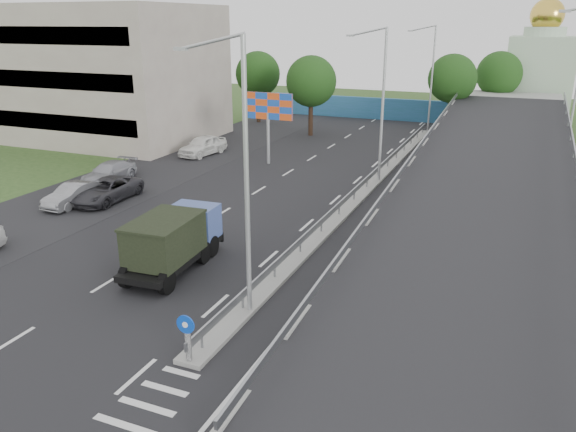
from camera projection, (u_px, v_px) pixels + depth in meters
The scene contains 23 objects.
ground at pixel (149, 405), 16.35m from camera, with size 160.00×160.00×0.00m, color #2D4C1E.
road_surface at pixel (303, 201), 34.86m from camera, with size 26.00×90.00×0.04m, color black.
parking_strip at pixel (131, 180), 39.61m from camera, with size 8.00×90.00×0.05m, color black.
median at pixel (367, 188), 37.22m from camera, with size 1.00×44.00×0.20m, color gray.
overpass_ramp at pixel (488, 176), 33.93m from camera, with size 10.00×50.00×3.50m.
median_guardrail at pixel (367, 179), 37.00m from camera, with size 0.09×44.00×0.71m.
sign_bollard at pixel (187, 338), 17.90m from camera, with size 0.64×0.23×1.67m.
lamp_post_near at pixel (241, 166), 19.62m from camera, with size 2.74×0.18×10.08m.
lamp_post_mid at pixel (380, 98), 37.04m from camera, with size 2.74×0.18×10.08m.
lamp_post_far at pixel (430, 73), 54.46m from camera, with size 2.74×0.18×10.08m.
beige_building at pixel (84, 72), 53.20m from camera, with size 24.00×14.00×12.00m, color gray.
blue_wall at pixel (398, 110), 62.70m from camera, with size 30.00×0.50×2.40m, color #22607D.
church at pixel (539, 71), 63.20m from camera, with size 7.00×7.00×13.80m.
billboard at pixel (268, 110), 42.64m from camera, with size 4.00×0.24×5.50m.
tree_left_mid at pixel (311, 81), 53.13m from camera, with size 4.80×4.80×7.60m.
tree_median_far at pixel (452, 79), 55.72m from camera, with size 4.80×4.80×7.60m.
tree_left_far at pixel (258, 74), 60.41m from camera, with size 4.80×4.80×7.60m.
tree_ramp_far at pixel (499, 74), 60.35m from camera, with size 4.80×4.80×7.60m.
dump_truck at pixel (174, 238), 24.95m from camera, with size 2.59×6.07×2.62m.
parked_car_b at pixel (73, 195), 33.88m from camera, with size 1.43×4.09×1.35m, color gray.
parked_car_c at pixel (107, 190), 34.70m from camera, with size 2.34×5.08×1.41m, color #323237.
parked_car_d at pixel (109, 172), 38.88m from camera, with size 1.89×4.64×1.35m, color #9FA0A8.
parked_car_e at pixel (203, 145), 46.63m from camera, with size 1.92×4.77×1.63m, color white.
Camera 1 is at (9.01, -10.99, 10.60)m, focal length 35.00 mm.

